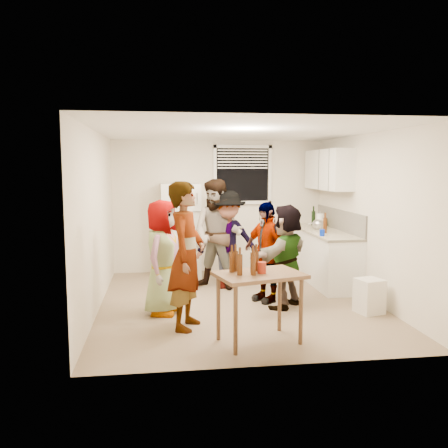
{
  "coord_description": "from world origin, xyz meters",
  "views": [
    {
      "loc": [
        -1.13,
        -6.72,
        2.0
      ],
      "look_at": [
        -0.18,
        0.24,
        1.15
      ],
      "focal_mm": 38.0,
      "sensor_mm": 36.0,
      "label": 1
    }
  ],
  "objects": [
    {
      "name": "kettle",
      "position": [
        1.65,
        1.26,
        0.9
      ],
      "size": [
        0.3,
        0.27,
        0.21
      ],
      "primitive_type": null,
      "rotation": [
        0.0,
        0.0,
        -0.3
      ],
      "color": "silver",
      "rests_on": "countertop"
    },
    {
      "name": "countertop",
      "position": [
        1.7,
        1.15,
        0.88
      ],
      "size": [
        0.64,
        2.22,
        0.04
      ],
      "primitive_type": "cube",
      "color": "beige",
      "rests_on": "counter_lower"
    },
    {
      "name": "counter_lower",
      "position": [
        1.7,
        1.15,
        0.43
      ],
      "size": [
        0.6,
        2.2,
        0.86
      ],
      "primitive_type": "cube",
      "color": "white",
      "rests_on": "ground"
    },
    {
      "name": "beer_bottle_table",
      "position": [
        -0.11,
        -1.67,
        0.81
      ],
      "size": [
        0.06,
        0.06,
        0.23
      ],
      "primitive_type": "cylinder",
      "color": "#47230C",
      "rests_on": "serving_table"
    },
    {
      "name": "wine_bottle",
      "position": [
        1.75,
        1.86,
        0.9
      ],
      "size": [
        0.07,
        0.07,
        0.27
      ],
      "primitive_type": "cylinder",
      "color": "black",
      "rests_on": "countertop"
    },
    {
      "name": "trash_bin",
      "position": [
        1.71,
        -0.72,
        0.25
      ],
      "size": [
        0.39,
        0.39,
        0.47
      ],
      "primitive_type": "cube",
      "rotation": [
        0.0,
        0.0,
        0.25
      ],
      "color": "white",
      "rests_on": "ground"
    },
    {
      "name": "refrigerator",
      "position": [
        -0.75,
        1.88,
        0.85
      ],
      "size": [
        0.7,
        0.7,
        1.7
      ],
      "primitive_type": "cube",
      "color": "white",
      "rests_on": "ground"
    },
    {
      "name": "upper_cabinets",
      "position": [
        1.83,
        1.35,
        1.95
      ],
      "size": [
        0.34,
        1.6,
        0.7
      ],
      "primitive_type": "cube",
      "color": "white",
      "rests_on": "room"
    },
    {
      "name": "blue_cup",
      "position": [
        1.44,
        0.49,
        0.9
      ],
      "size": [
        0.08,
        0.08,
        0.11
      ],
      "primitive_type": "cylinder",
      "color": "#0626BB",
      "rests_on": "countertop"
    },
    {
      "name": "picture_frame",
      "position": [
        1.92,
        1.73,
        0.98
      ],
      "size": [
        0.02,
        0.19,
        0.16
      ],
      "primitive_type": "cube",
      "color": "#D1D03F",
      "rests_on": "countertop"
    },
    {
      "name": "beer_bottle_counter",
      "position": [
        1.6,
        0.8,
        0.9
      ],
      "size": [
        0.07,
        0.07,
        0.26
      ],
      "primitive_type": "cylinder",
      "color": "#47230C",
      "rests_on": "countertop"
    },
    {
      "name": "serving_table",
      "position": [
        -0.02,
        -1.58,
        0.0
      ],
      "size": [
        1.09,
        0.86,
        0.81
      ],
      "primitive_type": null,
      "rotation": [
        0.0,
        0.0,
        0.26
      ],
      "color": "brown",
      "rests_on": "ground"
    },
    {
      "name": "guest_back_left",
      "position": [
        -0.19,
        0.86,
        0.0
      ],
      "size": [
        1.65,
        2.0,
        0.68
      ],
      "primitive_type": "imported",
      "rotation": [
        0.0,
        0.0,
        -0.51
      ],
      "color": "brown",
      "rests_on": "ground"
    },
    {
      "name": "room",
      "position": [
        0.0,
        0.0,
        0.0
      ],
      "size": [
        4.0,
        4.5,
        2.5
      ],
      "primitive_type": null,
      "color": "silver",
      "rests_on": "ground"
    },
    {
      "name": "guest_grey",
      "position": [
        -1.11,
        -0.35,
        0.0
      ],
      "size": [
        1.73,
        1.27,
        0.5
      ],
      "primitive_type": "imported",
      "rotation": [
        0.0,
        0.0,
        1.21
      ],
      "color": "gray",
      "rests_on": "ground"
    },
    {
      "name": "guest_back_right",
      "position": [
        -0.02,
        0.91,
        0.0
      ],
      "size": [
        1.11,
        1.66,
        0.6
      ],
      "primitive_type": "imported",
      "rotation": [
        0.0,
        0.0,
        0.04
      ],
      "color": "#3B3B40",
      "rests_on": "ground"
    },
    {
      "name": "backsplash",
      "position": [
        1.99,
        1.15,
        1.08
      ],
      "size": [
        0.03,
        2.2,
        0.36
      ],
      "primitive_type": "cube",
      "color": "#A29C94",
      "rests_on": "countertop"
    },
    {
      "name": "guest_black",
      "position": [
        0.42,
        0.05,
        0.0
      ],
      "size": [
        1.73,
        1.52,
        0.36
      ],
      "primitive_type": "imported",
      "rotation": [
        0.0,
        0.0,
        -1.02
      ],
      "color": "black",
      "rests_on": "ground"
    },
    {
      "name": "paper_towel",
      "position": [
        1.68,
        1.29,
        0.9
      ],
      "size": [
        0.13,
        0.13,
        0.28
      ],
      "primitive_type": "cylinder",
      "color": "white",
      "rests_on": "countertop"
    },
    {
      "name": "window",
      "position": [
        0.45,
        2.21,
        1.85
      ],
      "size": [
        1.12,
        0.1,
        1.06
      ],
      "primitive_type": null,
      "color": "white",
      "rests_on": "room"
    },
    {
      "name": "guest_stripe",
      "position": [
        -0.81,
        -0.98,
        0.0
      ],
      "size": [
        1.94,
        1.23,
        0.44
      ],
      "primitive_type": "imported",
      "rotation": [
        0.0,
        0.0,
        1.23
      ],
      "color": "#141933",
      "rests_on": "ground"
    },
    {
      "name": "red_cup",
      "position": [
        0.0,
        -1.59,
        0.81
      ],
      "size": [
        0.1,
        0.1,
        0.13
      ],
      "primitive_type": "cylinder",
      "color": "maroon",
      "rests_on": "serving_table"
    },
    {
      "name": "guest_orange",
      "position": [
        0.64,
        -0.28,
        0.0
      ],
      "size": [
        2.02,
        2.01,
        0.44
      ],
      "primitive_type": "imported",
      "rotation": [
        0.0,
        0.0,
        3.97
      ],
      "color": "#F6A159",
      "rests_on": "ground"
    }
  ]
}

